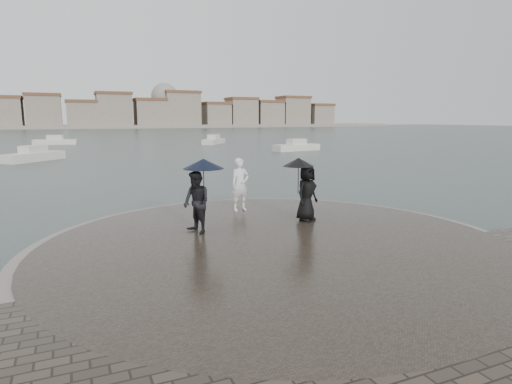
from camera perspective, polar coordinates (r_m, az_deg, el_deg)
name	(u,v)px	position (r m, az deg, el deg)	size (l,w,h in m)	color
ground	(359,309)	(8.42, 13.62, -14.96)	(400.00, 400.00, 0.00)	#2B3835
kerb_ring	(276,249)	(11.15, 2.69, -7.59)	(12.50, 12.50, 0.32)	gray
quay_tip	(276,248)	(11.15, 2.69, -7.49)	(11.90, 11.90, 0.36)	#2D261E
statue	(240,185)	(14.59, -2.12, 1.00)	(0.66, 0.43, 1.81)	white
visitor_left	(198,191)	(11.83, -7.68, 0.12)	(1.27, 1.18, 2.04)	black
visitor_right	(305,186)	(13.20, 6.52, 0.86)	(1.25, 1.03, 1.95)	black
far_skyline	(62,113)	(166.77, -24.42, 9.62)	(260.00, 20.00, 37.00)	gray
boats	(155,146)	(51.70, -13.28, 6.05)	(31.00, 28.35, 1.50)	silver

